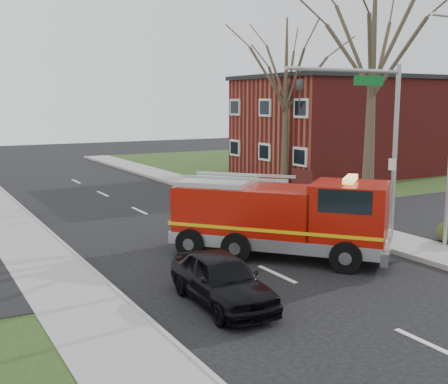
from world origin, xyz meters
TOP-DOWN VIEW (x-y plane):
  - ground at (0.00, 0.00)m, footprint 120.00×120.00m
  - sidewalk_right at (6.20, 0.00)m, footprint 2.40×80.00m
  - sidewalk_left at (-6.20, 0.00)m, footprint 2.40×80.00m
  - brick_building at (19.00, 18.00)m, footprint 15.40×10.40m
  - health_center_sign at (10.50, 12.50)m, footprint 0.12×2.00m
  - bare_tree_near at (9.50, 6.00)m, footprint 6.00×6.00m
  - bare_tree_far at (11.00, 15.00)m, footprint 5.25×5.25m
  - traffic_signal_mast at (5.21, 1.50)m, footprint 5.29×0.18m
  - fire_engine at (1.34, 1.66)m, footprint 6.66×7.15m
  - parked_car_maroon at (-2.80, -1.45)m, footprint 1.87×4.20m

SIDE VIEW (x-z plane):
  - ground at x=0.00m, z-range 0.00..0.00m
  - sidewalk_right at x=6.20m, z-range 0.00..0.15m
  - sidewalk_left at x=-6.20m, z-range 0.00..0.15m
  - parked_car_maroon at x=-2.80m, z-range 0.00..1.40m
  - health_center_sign at x=10.50m, z-range 0.18..1.58m
  - fire_engine at x=1.34m, z-range -0.14..2.81m
  - brick_building at x=19.00m, z-range 0.03..7.28m
  - traffic_signal_mast at x=5.21m, z-range 1.31..8.11m
  - bare_tree_far at x=11.00m, z-range 1.24..11.74m
  - bare_tree_near at x=9.50m, z-range 1.41..13.41m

